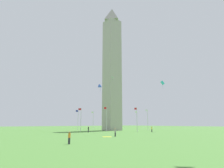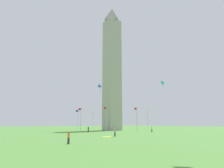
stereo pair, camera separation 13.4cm
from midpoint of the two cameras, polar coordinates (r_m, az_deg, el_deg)
ground_plane at (r=77.09m, az=0.05°, el=-13.34°), size 260.00×260.00×0.00m
obelisk_monument at (r=80.43m, az=0.05°, el=5.31°), size 5.66×5.66×51.47m
flagpole_n at (r=69.58m, az=-9.03°, el=-9.83°), size 1.12×0.14×7.92m
flagpole_ne at (r=63.57m, az=-1.59°, el=-9.83°), size 1.12×0.14×7.92m
flagpole_e at (r=66.77m, az=7.26°, el=-9.82°), size 1.12×0.14×7.92m
flagpole_se at (r=76.47m, az=10.33°, el=-9.92°), size 1.12×0.14×7.92m
flagpole_s at (r=86.00m, az=7.33°, el=-10.15°), size 1.12×0.14×7.92m
flagpole_sw at (r=90.53m, az=1.15°, el=-10.29°), size 1.12×0.14×7.92m
flagpole_w at (r=88.20m, az=-5.47°, el=-10.21°), size 1.12×0.14×7.92m
flagpole_nw at (r=79.93m, az=-9.85°, el=-9.99°), size 1.12×0.14×7.92m
person_gray_shirt at (r=41.53m, az=0.95°, el=-13.85°), size 0.32×0.32×1.71m
person_orange_shirt at (r=27.10m, az=-12.36°, el=-15.02°), size 0.32×0.32×1.61m
person_black_shirt at (r=60.31m, az=-6.85°, el=-12.97°), size 0.32×0.32×1.76m
person_yellow_shirt at (r=65.18m, az=11.53°, el=-12.71°), size 0.32×0.32×1.74m
kite_blue_delta at (r=67.09m, az=-3.35°, el=-0.70°), size 1.82×1.63×2.71m
kite_cyan_box at (r=70.09m, az=14.51°, el=0.35°), size 1.49×1.45×2.76m
kite_green_diamond at (r=71.42m, az=0.19°, el=1.91°), size 1.01×0.93×1.38m
picnic_blanket_near_first_person at (r=40.52m, az=-1.44°, el=-15.10°), size 2.24×2.06×0.01m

